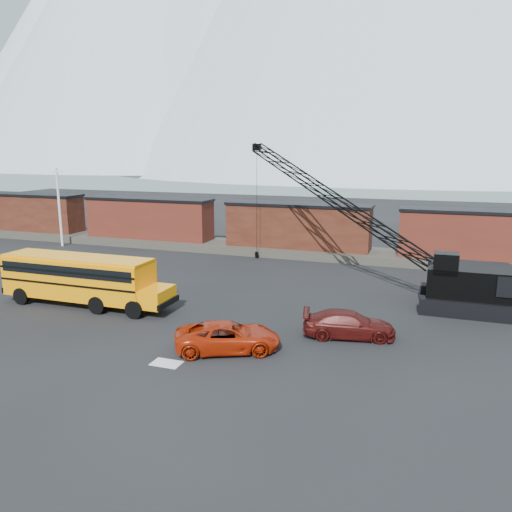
{
  "coord_description": "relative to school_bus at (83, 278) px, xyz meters",
  "views": [
    {
      "loc": [
        11.65,
        -23.12,
        9.81
      ],
      "look_at": [
        1.15,
        6.8,
        3.0
      ],
      "focal_mm": 35.0,
      "sensor_mm": 36.0,
      "label": 1
    }
  ],
  "objects": [
    {
      "name": "ground",
      "position": [
        8.89,
        -2.14,
        -1.79
      ],
      "size": [
        160.0,
        160.0,
        0.0
      ],
      "primitive_type": "plane",
      "color": "black",
      "rests_on": "ground"
    },
    {
      "name": "gravel_berm",
      "position": [
        8.89,
        19.86,
        -1.44
      ],
      "size": [
        120.0,
        5.0,
        0.7
      ],
      "primitive_type": "cube",
      "color": "#4C473E",
      "rests_on": "ground"
    },
    {
      "name": "boxcar_west_far",
      "position": [
        -23.11,
        19.86,
        0.97
      ],
      "size": [
        13.7,
        3.1,
        4.17
      ],
      "color": "#552617",
      "rests_on": "gravel_berm"
    },
    {
      "name": "boxcar_west_near",
      "position": [
        -7.11,
        19.86,
        0.97
      ],
      "size": [
        13.7,
        3.1,
        4.17
      ],
      "color": "#4D1E16",
      "rests_on": "gravel_berm"
    },
    {
      "name": "boxcar_mid",
      "position": [
        8.89,
        19.86,
        0.97
      ],
      "size": [
        13.7,
        3.1,
        4.17
      ],
      "color": "#552617",
      "rests_on": "gravel_berm"
    },
    {
      "name": "boxcar_east_near",
      "position": [
        24.89,
        19.86,
        0.97
      ],
      "size": [
        13.7,
        3.1,
        4.17
      ],
      "color": "#4D1E16",
      "rests_on": "gravel_berm"
    },
    {
      "name": "utility_pole",
      "position": [
        -15.11,
        15.86,
        2.36
      ],
      "size": [
        1.4,
        0.24,
        8.0
      ],
      "color": "silver",
      "rests_on": "ground"
    },
    {
      "name": "snow_patch",
      "position": [
        9.39,
        -6.14,
        -1.78
      ],
      "size": [
        1.4,
        0.9,
        0.02
      ],
      "primitive_type": "cube",
      "color": "silver",
      "rests_on": "ground"
    },
    {
      "name": "school_bus",
      "position": [
        0.0,
        0.0,
        0.0
      ],
      "size": [
        11.65,
        2.65,
        3.19
      ],
      "color": "orange",
      "rests_on": "ground"
    },
    {
      "name": "red_pickup",
      "position": [
        11.51,
        -3.76,
        -1.07
      ],
      "size": [
        5.72,
        4.37,
        1.44
      ],
      "primitive_type": "imported",
      "rotation": [
        0.0,
        0.0,
        2.01
      ],
      "color": "#A92108",
      "rests_on": "ground"
    },
    {
      "name": "maroon_suv",
      "position": [
        16.88,
        0.07,
        -1.09
      ],
      "size": [
        5.17,
        2.97,
        1.41
      ],
      "primitive_type": "imported",
      "rotation": [
        0.0,
        0.0,
        1.79
      ],
      "color": "#450E0C",
      "rests_on": "ground"
    },
    {
      "name": "crawler_crane",
      "position": [
        13.67,
        11.99,
        4.34
      ],
      "size": [
        20.47,
        12.32,
        10.48
      ],
      "color": "black",
      "rests_on": "ground"
    }
  ]
}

